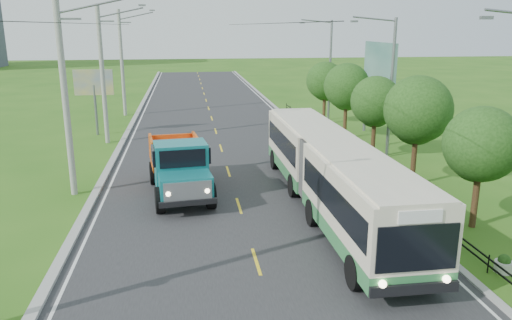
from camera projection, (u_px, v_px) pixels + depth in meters
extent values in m
plane|color=#2A5D16|center=(256.00, 262.00, 18.52)|extent=(240.00, 240.00, 0.00)
cube|color=#28282B|center=(219.00, 142.00, 37.64)|extent=(14.00, 120.00, 0.02)
cube|color=#9E9E99|center=(121.00, 144.00, 36.64)|extent=(0.40, 120.00, 0.15)
cube|color=#9E9E99|center=(311.00, 139.00, 38.59)|extent=(0.30, 120.00, 0.10)
cube|color=silver|center=(129.00, 145.00, 36.73)|extent=(0.12, 120.00, 0.00)
cube|color=silver|center=(305.00, 139.00, 38.53)|extent=(0.12, 120.00, 0.00)
cube|color=yellow|center=(256.00, 261.00, 18.51)|extent=(0.12, 2.20, 0.00)
cube|color=black|center=(346.00, 154.00, 32.91)|extent=(0.04, 40.00, 0.60)
cylinder|color=gray|center=(65.00, 98.00, 24.70)|extent=(0.32, 0.32, 10.00)
cube|color=slate|center=(68.00, 19.00, 23.78)|extent=(1.20, 0.10, 0.10)
cylinder|color=gray|center=(103.00, 75.00, 36.17)|extent=(0.32, 0.32, 10.00)
cube|color=slate|center=(106.00, 21.00, 35.25)|extent=(1.20, 0.10, 0.10)
cube|color=slate|center=(142.00, 5.00, 35.32)|extent=(0.50, 0.18, 0.12)
cylinder|color=gray|center=(122.00, 64.00, 47.65)|extent=(0.32, 0.32, 10.00)
cube|color=slate|center=(125.00, 22.00, 46.73)|extent=(1.20, 0.10, 0.10)
cube|color=slate|center=(152.00, 10.00, 46.79)|extent=(0.50, 0.18, 0.12)
cylinder|color=#382314|center=(476.00, 195.00, 21.37)|extent=(0.28, 0.28, 2.97)
sphere|color=#1B3F12|center=(482.00, 144.00, 20.79)|extent=(3.18, 3.18, 3.18)
sphere|color=#1B3F12|center=(478.00, 156.00, 21.46)|extent=(2.33, 2.33, 2.33)
cylinder|color=#382314|center=(414.00, 155.00, 27.06)|extent=(0.28, 0.28, 3.36)
sphere|color=#1B3F12|center=(418.00, 109.00, 26.40)|extent=(3.60, 3.60, 3.60)
sphere|color=#1B3F12|center=(416.00, 121.00, 27.09)|extent=(2.64, 2.64, 2.64)
cylinder|color=#382314|center=(373.00, 135.00, 32.84)|extent=(0.28, 0.28, 3.02)
sphere|color=#1B3F12|center=(376.00, 101.00, 32.25)|extent=(3.24, 3.24, 3.24)
sphere|color=#1B3F12|center=(375.00, 110.00, 32.92)|extent=(2.38, 2.38, 2.38)
cylinder|color=#382314|center=(345.00, 118.00, 38.54)|extent=(0.28, 0.28, 3.25)
sphere|color=#1B3F12|center=(347.00, 86.00, 37.91)|extent=(3.48, 3.48, 3.48)
sphere|color=#1B3F12|center=(347.00, 94.00, 38.60)|extent=(2.55, 2.55, 2.55)
cylinder|color=#382314|center=(324.00, 107.00, 44.30)|extent=(0.28, 0.28, 3.08)
sphere|color=#1B3F12|center=(325.00, 81.00, 43.70)|extent=(3.30, 3.30, 3.30)
sphere|color=#1B3F12|center=(325.00, 87.00, 44.38)|extent=(2.42, 2.42, 2.42)
cube|color=slate|center=(487.00, 18.00, 17.34)|extent=(0.45, 0.16, 0.12)
cylinder|color=slate|center=(391.00, 90.00, 32.20)|extent=(0.20, 0.20, 9.00)
cylinder|color=slate|center=(375.00, 19.00, 30.86)|extent=(2.80, 0.10, 0.34)
cube|color=slate|center=(354.00, 21.00, 30.73)|extent=(0.45, 0.16, 0.12)
cylinder|color=slate|center=(330.00, 71.00, 45.58)|extent=(0.20, 0.20, 9.00)
cylinder|color=slate|center=(317.00, 21.00, 44.25)|extent=(2.80, 0.10, 0.34)
cube|color=slate|center=(302.00, 23.00, 44.11)|extent=(0.45, 0.16, 0.12)
cylinder|color=silver|center=(503.00, 267.00, 17.72)|extent=(0.64, 0.64, 0.40)
sphere|color=#1B3F12|center=(504.00, 260.00, 17.65)|extent=(0.44, 0.44, 0.44)
cylinder|color=silver|center=(407.00, 194.00, 25.37)|extent=(0.64, 0.64, 0.40)
sphere|color=#1B3F12|center=(407.00, 189.00, 25.30)|extent=(0.44, 0.44, 0.44)
cylinder|color=silver|center=(355.00, 155.00, 33.01)|extent=(0.64, 0.64, 0.40)
sphere|color=#1B3F12|center=(355.00, 152.00, 32.95)|extent=(0.44, 0.44, 0.44)
cylinder|color=silver|center=(323.00, 131.00, 40.66)|extent=(0.64, 0.64, 0.40)
sphere|color=#1B3F12|center=(323.00, 128.00, 40.60)|extent=(0.44, 0.44, 0.44)
cylinder|color=slate|center=(96.00, 110.00, 39.66)|extent=(0.20, 0.20, 4.00)
cube|color=yellow|center=(93.00, 82.00, 39.09)|extent=(3.00, 0.15, 2.00)
cylinder|color=slate|center=(390.00, 111.00, 36.26)|extent=(0.24, 0.24, 5.00)
cylinder|color=slate|center=(366.00, 101.00, 41.05)|extent=(0.24, 0.24, 5.00)
cube|color=#144C47|center=(380.00, 62.00, 37.80)|extent=(0.20, 6.00, 3.00)
cube|color=#317B41|center=(364.00, 230.00, 19.13)|extent=(2.88, 8.51, 0.62)
cube|color=beige|center=(366.00, 195.00, 18.76)|extent=(2.88, 8.51, 2.19)
cube|color=black|center=(366.00, 195.00, 18.76)|extent=(2.92, 7.83, 1.08)
cube|color=#317B41|center=(305.00, 165.00, 28.05)|extent=(2.88, 7.94, 0.62)
cube|color=beige|center=(306.00, 141.00, 27.69)|extent=(2.88, 7.94, 2.19)
cube|color=black|center=(306.00, 141.00, 27.69)|extent=(2.92, 7.26, 1.08)
cube|color=#4C4C4C|center=(329.00, 168.00, 23.44)|extent=(2.67, 1.15, 2.69)
cube|color=black|center=(417.00, 248.00, 14.73)|extent=(2.55, 0.08, 1.47)
cylinder|color=black|center=(355.00, 272.00, 16.49)|extent=(0.37, 1.18, 1.18)
cylinder|color=black|center=(428.00, 267.00, 16.85)|extent=(0.37, 1.18, 1.18)
cylinder|color=black|center=(312.00, 212.00, 21.79)|extent=(0.37, 1.18, 1.18)
cylinder|color=black|center=(368.00, 209.00, 22.15)|extent=(0.37, 1.18, 1.18)
cylinder|color=black|center=(293.00, 186.00, 25.47)|extent=(0.37, 1.18, 1.18)
cylinder|color=black|center=(341.00, 183.00, 25.83)|extent=(0.37, 1.18, 1.18)
cylinder|color=black|center=(275.00, 159.00, 30.44)|extent=(0.37, 1.18, 1.18)
cylinder|color=black|center=(315.00, 158.00, 30.80)|extent=(0.37, 1.18, 1.18)
cube|color=#136E74|center=(186.00, 187.00, 23.16)|extent=(2.57, 1.87, 1.14)
cube|color=#136E74|center=(181.00, 165.00, 24.61)|extent=(2.71, 2.11, 2.29)
cube|color=black|center=(180.00, 154.00, 24.46)|extent=(2.92, 1.80, 0.80)
cube|color=black|center=(180.00, 181.00, 25.75)|extent=(1.93, 6.94, 0.29)
cube|color=orange|center=(175.00, 151.00, 27.26)|extent=(3.01, 3.71, 1.49)
cylinder|color=black|center=(160.00, 200.00, 23.24)|extent=(0.54, 1.29, 1.26)
cylinder|color=black|center=(211.00, 196.00, 23.83)|extent=(0.54, 1.29, 1.26)
cylinder|color=black|center=(154.00, 173.00, 27.51)|extent=(0.54, 1.29, 1.26)
cylinder|color=black|center=(197.00, 170.00, 28.10)|extent=(0.54, 1.29, 1.26)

